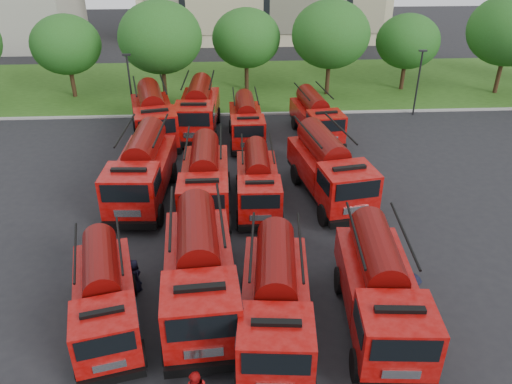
% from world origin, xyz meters
% --- Properties ---
extents(ground, '(140.00, 140.00, 0.00)m').
position_xyz_m(ground, '(0.00, 0.00, 0.00)').
color(ground, black).
rests_on(ground, ground).
extents(lawn, '(70.00, 16.00, 0.12)m').
position_xyz_m(lawn, '(0.00, 26.00, 0.06)').
color(lawn, '#214512').
rests_on(lawn, ground).
extents(curb, '(70.00, 0.30, 0.14)m').
position_xyz_m(curb, '(0.00, 17.90, 0.07)').
color(curb, gray).
rests_on(curb, ground).
extents(tree_1, '(5.71, 5.71, 6.98)m').
position_xyz_m(tree_1, '(-16.00, 23.00, 4.55)').
color(tree_1, '#382314').
rests_on(tree_1, ground).
extents(tree_2, '(6.72, 6.72, 8.22)m').
position_xyz_m(tree_2, '(-8.00, 21.50, 5.35)').
color(tree_2, '#382314').
rests_on(tree_2, ground).
extents(tree_3, '(5.88, 5.88, 7.19)m').
position_xyz_m(tree_3, '(-1.00, 24.00, 4.68)').
color(tree_3, '#382314').
rests_on(tree_3, ground).
extents(tree_4, '(6.55, 6.55, 8.01)m').
position_xyz_m(tree_4, '(6.00, 22.50, 5.22)').
color(tree_4, '#382314').
rests_on(tree_4, ground).
extents(tree_5, '(5.46, 5.46, 6.68)m').
position_xyz_m(tree_5, '(13.00, 23.50, 4.35)').
color(tree_5, '#382314').
rests_on(tree_5, ground).
extents(tree_6, '(6.89, 6.89, 8.42)m').
position_xyz_m(tree_6, '(21.00, 22.00, 5.49)').
color(tree_6, '#382314').
rests_on(tree_6, ground).
extents(lamp_post_0, '(0.60, 0.25, 5.11)m').
position_xyz_m(lamp_post_0, '(-10.00, 17.20, 2.90)').
color(lamp_post_0, black).
rests_on(lamp_post_0, ground).
extents(lamp_post_1, '(0.60, 0.25, 5.11)m').
position_xyz_m(lamp_post_1, '(12.00, 17.20, 2.90)').
color(lamp_post_1, black).
rests_on(lamp_post_1, ground).
extents(fire_truck_0, '(3.65, 6.75, 2.92)m').
position_xyz_m(fire_truck_0, '(-7.47, -5.09, 1.47)').
color(fire_truck_0, black).
rests_on(fire_truck_0, ground).
extents(fire_truck_1, '(3.32, 7.97, 3.55)m').
position_xyz_m(fire_truck_1, '(-3.94, -4.16, 1.78)').
color(fire_truck_1, black).
rests_on(fire_truck_1, ground).
extents(fire_truck_2, '(3.10, 7.33, 3.25)m').
position_xyz_m(fire_truck_2, '(-1.11, -5.88, 1.64)').
color(fire_truck_2, black).
rests_on(fire_truck_2, ground).
extents(fire_truck_3, '(3.13, 7.53, 3.35)m').
position_xyz_m(fire_truck_3, '(2.87, -5.53, 1.68)').
color(fire_truck_3, black).
rests_on(fire_truck_3, ground).
extents(fire_truck_4, '(3.21, 7.94, 3.55)m').
position_xyz_m(fire_truck_4, '(-7.45, 4.86, 1.79)').
color(fire_truck_4, black).
rests_on(fire_truck_4, ground).
extents(fire_truck_5, '(2.70, 7.22, 3.28)m').
position_xyz_m(fire_truck_5, '(-4.01, 3.77, 1.65)').
color(fire_truck_5, black).
rests_on(fire_truck_5, ground).
extents(fire_truck_6, '(2.42, 6.40, 2.90)m').
position_xyz_m(fire_truck_6, '(-1.19, 3.80, 1.46)').
color(fire_truck_6, black).
rests_on(fire_truck_6, ground).
extents(fire_truck_7, '(3.95, 8.03, 3.50)m').
position_xyz_m(fire_truck_7, '(2.79, 4.49, 1.76)').
color(fire_truck_7, black).
rests_on(fire_truck_7, ground).
extents(fire_truck_8, '(4.17, 8.12, 3.53)m').
position_xyz_m(fire_truck_8, '(-7.89, 13.26, 1.77)').
color(fire_truck_8, black).
rests_on(fire_truck_8, ground).
extents(fire_truck_9, '(3.10, 7.77, 3.48)m').
position_xyz_m(fire_truck_9, '(-4.85, 14.49, 1.75)').
color(fire_truck_9, black).
rests_on(fire_truck_9, ground).
extents(fire_truck_10, '(2.45, 6.43, 2.91)m').
position_xyz_m(fire_truck_10, '(-1.46, 12.64, 1.46)').
color(fire_truck_10, black).
rests_on(fire_truck_10, ground).
extents(fire_truck_11, '(3.12, 6.84, 3.00)m').
position_xyz_m(fire_truck_11, '(3.48, 13.20, 1.51)').
color(fire_truck_11, black).
rests_on(fire_truck_11, ground).
extents(firefighter_0, '(0.69, 0.66, 1.52)m').
position_xyz_m(firefighter_0, '(-0.08, -6.42, 0.00)').
color(firefighter_0, '#A00C0C').
rests_on(firefighter_0, ground).
extents(firefighter_2, '(0.78, 1.21, 1.95)m').
position_xyz_m(firefighter_2, '(1.91, -8.36, 0.00)').
color(firefighter_2, '#A00C0C').
rests_on(firefighter_2, ground).
extents(firefighter_3, '(1.33, 1.00, 1.84)m').
position_xyz_m(firefighter_3, '(4.32, -4.98, 0.00)').
color(firefighter_3, black).
rests_on(firefighter_3, ground).
extents(firefighter_4, '(0.83, 0.88, 1.51)m').
position_xyz_m(firefighter_4, '(-6.75, -3.04, 0.00)').
color(firefighter_4, black).
rests_on(firefighter_4, ground).
extents(firefighter_5, '(1.77, 0.78, 1.90)m').
position_xyz_m(firefighter_5, '(2.65, 1.71, 0.00)').
color(firefighter_5, '#A00C0C').
rests_on(firefighter_5, ground).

